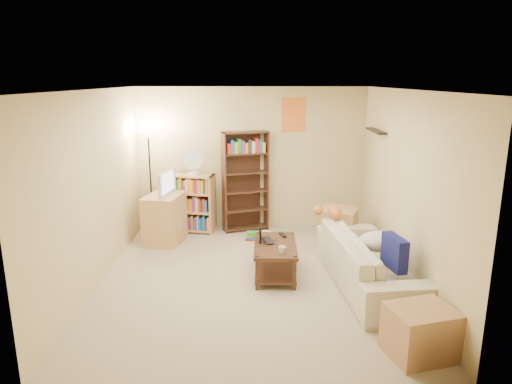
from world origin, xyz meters
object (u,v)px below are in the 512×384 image
at_px(mug, 282,250).
at_px(tall_bookshelf, 245,179).
at_px(short_bookshelf, 191,203).
at_px(end_cabinet, 420,332).
at_px(laptop, 271,240).
at_px(floor_lamp, 149,152).
at_px(side_table, 338,228).
at_px(desk_fan, 193,162).
at_px(sofa, 370,261).
at_px(tabby_cat, 332,211).
at_px(coffee_table, 275,255).
at_px(tv_stand, 165,218).
at_px(television, 163,183).

height_order(mug, tall_bookshelf, tall_bookshelf).
distance_m(short_bookshelf, end_cabinet, 4.63).
bearing_deg(short_bookshelf, laptop, -40.88).
distance_m(floor_lamp, end_cabinet, 5.09).
relative_size(laptop, side_table, 0.53).
xyz_separation_m(mug, desk_fan, (-1.40, 2.16, 0.76)).
bearing_deg(mug, tall_bookshelf, 102.53).
height_order(sofa, tabby_cat, tabby_cat).
bearing_deg(floor_lamp, coffee_table, -40.52).
xyz_separation_m(sofa, tall_bookshelf, (-1.66, 2.25, 0.60)).
bearing_deg(sofa, tabby_cat, 18.61).
bearing_deg(end_cabinet, side_table, 95.07).
height_order(sofa, desk_fan, desk_fan).
distance_m(mug, tall_bookshelf, 2.38).
height_order(desk_fan, end_cabinet, desk_fan).
bearing_deg(desk_fan, short_bookshelf, 140.34).
relative_size(tv_stand, television, 1.14).
distance_m(sofa, tv_stand, 3.40).
height_order(sofa, end_cabinet, sofa).
height_order(sofa, tall_bookshelf, tall_bookshelf).
relative_size(sofa, tall_bookshelf, 1.34).
distance_m(tall_bookshelf, desk_fan, 0.96).
xyz_separation_m(side_table, end_cabinet, (0.27, -2.99, -0.06)).
bearing_deg(tall_bookshelf, laptop, -95.64).
height_order(coffee_table, tv_stand, tv_stand).
height_order(tv_stand, end_cabinet, tv_stand).
distance_m(tabby_cat, laptop, 1.03).
xyz_separation_m(television, short_bookshelf, (0.37, 0.52, -0.48)).
bearing_deg(end_cabinet, tall_bookshelf, 114.61).
distance_m(sofa, coffee_table, 1.25).
distance_m(sofa, television, 3.47).
xyz_separation_m(coffee_table, mug, (0.07, -0.33, 0.20)).
height_order(tv_stand, side_table, tv_stand).
bearing_deg(tv_stand, desk_fan, 57.65).
bearing_deg(sofa, side_table, 1.25).
xyz_separation_m(tv_stand, desk_fan, (0.43, 0.47, 0.86)).
bearing_deg(floor_lamp, side_table, -11.62).
height_order(tabby_cat, floor_lamp, floor_lamp).
bearing_deg(tv_stand, television, 0.00).
distance_m(coffee_table, tv_stand, 2.22).
xyz_separation_m(coffee_table, desk_fan, (-1.33, 1.83, 0.96)).
distance_m(mug, television, 2.54).
bearing_deg(tall_bookshelf, coffee_table, -94.86).
bearing_deg(desk_fan, end_cabinet, -54.48).
bearing_deg(sofa, tv_stand, 55.54).
bearing_deg(tv_stand, tabby_cat, -6.99).
bearing_deg(sofa, end_cabinet, 178.14).
height_order(tv_stand, tall_bookshelf, tall_bookshelf).
bearing_deg(mug, desk_fan, 122.92).
bearing_deg(tv_stand, coffee_table, -27.38).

